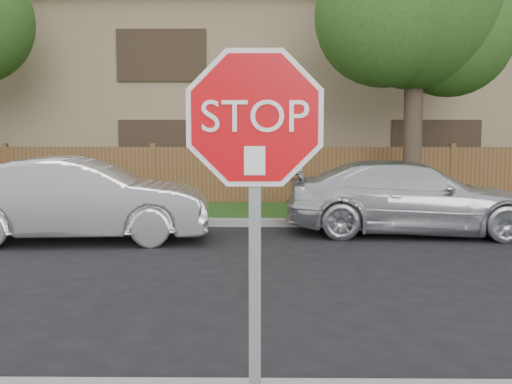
{
  "coord_description": "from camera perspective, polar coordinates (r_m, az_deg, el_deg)",
  "views": [
    {
      "loc": [
        -1.06,
        -4.62,
        2.1
      ],
      "look_at": [
        -1.11,
        -0.9,
        1.7
      ],
      "focal_mm": 42.0,
      "sensor_mm": 36.0,
      "label": 1
    }
  ],
  "objects": [
    {
      "name": "sedan_left",
      "position": [
        11.57,
        -16.42,
        -0.69
      ],
      "size": [
        4.88,
        2.07,
        1.57
      ],
      "primitive_type": "imported",
      "rotation": [
        0.0,
        0.0,
        1.66
      ],
      "color": "silver",
      "rests_on": "ground"
    },
    {
      "name": "sedan_right",
      "position": [
        12.29,
        14.58,
        -0.52
      ],
      "size": [
        5.15,
        2.43,
        1.45
      ],
      "primitive_type": "imported",
      "rotation": [
        0.0,
        0.0,
        1.49
      ],
      "color": "silver",
      "rests_on": "ground"
    },
    {
      "name": "stop_sign",
      "position": [
        3.15,
        -0.12,
        1.22
      ],
      "size": [
        1.01,
        0.13,
        2.55
      ],
      "color": "gray",
      "rests_on": "sidewalk_near"
    },
    {
      "name": "far_curb",
      "position": [
        12.97,
        5.35,
        -2.91
      ],
      "size": [
        70.0,
        0.3,
        0.15
      ],
      "primitive_type": "cube",
      "color": "gray",
      "rests_on": "ground"
    },
    {
      "name": "fence",
      "position": [
        16.11,
        4.44,
        1.45
      ],
      "size": [
        70.0,
        0.12,
        1.6
      ],
      "primitive_type": "cube",
      "color": "brown",
      "rests_on": "ground"
    },
    {
      "name": "grass_strip",
      "position": [
        14.6,
        4.82,
        -1.96
      ],
      "size": [
        70.0,
        3.0,
        0.12
      ],
      "primitive_type": "cube",
      "color": "#1E4714",
      "rests_on": "ground"
    },
    {
      "name": "apartment_building",
      "position": [
        21.69,
        3.51,
        9.85
      ],
      "size": [
        35.2,
        9.2,
        7.2
      ],
      "color": "#907F59",
      "rests_on": "ground"
    },
    {
      "name": "tree_mid",
      "position": [
        14.9,
        15.2,
        16.62
      ],
      "size": [
        4.8,
        3.9,
        7.35
      ],
      "color": "#382B21",
      "rests_on": "ground"
    }
  ]
}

